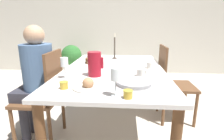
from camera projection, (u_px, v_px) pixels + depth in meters
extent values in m
plane|color=beige|center=(114.00, 131.00, 2.01)|extent=(20.00, 20.00, 0.00)
cube|color=beige|center=(121.00, 20.00, 4.21)|extent=(10.00, 0.06, 2.60)
cube|color=silver|center=(114.00, 70.00, 1.82)|extent=(1.02, 1.64, 0.03)
cylinder|color=brown|center=(88.00, 80.00, 2.68)|extent=(0.07, 0.07, 0.72)
cylinder|color=brown|center=(147.00, 82.00, 2.62)|extent=(0.07, 0.07, 0.72)
cylinder|color=brown|center=(13.00, 129.00, 1.69)|extent=(0.04, 0.04, 0.43)
cylinder|color=brown|center=(33.00, 111.00, 2.04)|extent=(0.04, 0.04, 0.43)
cylinder|color=brown|center=(50.00, 131.00, 1.66)|extent=(0.04, 0.04, 0.43)
cylinder|color=brown|center=(63.00, 112.00, 2.02)|extent=(0.04, 0.04, 0.43)
cube|color=brown|center=(38.00, 100.00, 1.79)|extent=(0.42, 0.42, 0.03)
cube|color=brown|center=(55.00, 76.00, 1.71)|extent=(0.03, 0.39, 0.49)
cylinder|color=brown|center=(185.00, 98.00, 2.40)|extent=(0.04, 0.04, 0.43)
cylinder|color=brown|center=(196.00, 110.00, 2.05)|extent=(0.04, 0.04, 0.43)
cylinder|color=brown|center=(158.00, 97.00, 2.43)|extent=(0.04, 0.04, 0.43)
cylinder|color=brown|center=(164.00, 109.00, 2.07)|extent=(0.04, 0.04, 0.43)
cube|color=brown|center=(177.00, 86.00, 2.18)|extent=(0.42, 0.42, 0.03)
cube|color=brown|center=(162.00, 66.00, 2.13)|extent=(0.03, 0.39, 0.49)
cylinder|color=#33333D|center=(24.00, 120.00, 1.81)|extent=(0.09, 0.09, 0.46)
cylinder|color=#33333D|center=(32.00, 113.00, 1.96)|extent=(0.09, 0.09, 0.46)
cube|color=#33333D|center=(32.00, 93.00, 1.81)|extent=(0.30, 0.34, 0.11)
cylinder|color=#4C6B93|center=(38.00, 67.00, 1.73)|extent=(0.30, 0.30, 0.46)
sphere|color=tan|center=(34.00, 35.00, 1.65)|extent=(0.19, 0.19, 0.19)
cylinder|color=tan|center=(37.00, 52.00, 1.92)|extent=(0.25, 0.06, 0.20)
cylinder|color=#A31423|center=(95.00, 64.00, 1.54)|extent=(0.12, 0.12, 0.22)
cube|color=#A31423|center=(102.00, 63.00, 1.53)|extent=(0.02, 0.02, 0.10)
cone|color=#A31423|center=(89.00, 54.00, 1.52)|extent=(0.04, 0.04, 0.04)
cylinder|color=white|center=(65.00, 78.00, 1.49)|extent=(0.06, 0.06, 0.00)
cylinder|color=white|center=(65.00, 72.00, 1.48)|extent=(0.01, 0.01, 0.10)
cylinder|color=white|center=(64.00, 62.00, 1.46)|extent=(0.06, 0.06, 0.08)
cylinder|color=white|center=(115.00, 96.00, 1.12)|extent=(0.06, 0.06, 0.00)
cylinder|color=white|center=(115.00, 88.00, 1.11)|extent=(0.01, 0.01, 0.10)
cylinder|color=white|center=(116.00, 74.00, 1.08)|extent=(0.06, 0.06, 0.08)
cylinder|color=red|center=(115.00, 77.00, 1.09)|extent=(0.05, 0.05, 0.04)
cylinder|color=silver|center=(141.00, 76.00, 1.54)|extent=(0.12, 0.12, 0.01)
cylinder|color=silver|center=(141.00, 73.00, 1.53)|extent=(0.07, 0.07, 0.06)
cube|color=silver|center=(146.00, 72.00, 1.52)|extent=(0.01, 0.01, 0.03)
cylinder|color=silver|center=(150.00, 69.00, 1.81)|extent=(0.12, 0.12, 0.01)
cylinder|color=silver|center=(150.00, 65.00, 1.80)|extent=(0.07, 0.07, 0.06)
cube|color=silver|center=(154.00, 65.00, 1.80)|extent=(0.01, 0.01, 0.03)
cylinder|color=#9E9EA3|center=(134.00, 84.00, 1.33)|extent=(0.26, 0.26, 0.02)
cylinder|color=#9E9EA3|center=(134.00, 82.00, 1.33)|extent=(0.27, 0.27, 0.01)
cylinder|color=silver|center=(88.00, 87.00, 1.26)|extent=(0.22, 0.22, 0.01)
sphere|color=tan|center=(88.00, 83.00, 1.25)|extent=(0.08, 0.08, 0.08)
cylinder|color=gold|center=(64.00, 85.00, 1.25)|extent=(0.06, 0.06, 0.05)
cylinder|color=gold|center=(64.00, 82.00, 1.24)|extent=(0.06, 0.06, 0.01)
cylinder|color=gold|center=(128.00, 94.00, 1.09)|extent=(0.06, 0.06, 0.05)
cylinder|color=gold|center=(128.00, 91.00, 1.08)|extent=(0.06, 0.06, 0.01)
cylinder|color=brown|center=(94.00, 60.00, 2.08)|extent=(0.21, 0.21, 0.06)
sphere|color=red|center=(98.00, 56.00, 2.07)|extent=(0.07, 0.07, 0.07)
sphere|color=gold|center=(94.00, 56.00, 2.12)|extent=(0.07, 0.07, 0.07)
sphere|color=red|center=(92.00, 57.00, 2.03)|extent=(0.07, 0.07, 0.07)
cylinder|color=#4C4238|center=(115.00, 58.00, 2.34)|extent=(0.06, 0.06, 0.01)
cylinder|color=#4C4238|center=(115.00, 48.00, 2.31)|extent=(0.02, 0.02, 0.27)
cylinder|color=beige|center=(115.00, 35.00, 2.27)|extent=(0.02, 0.02, 0.05)
cylinder|color=beige|center=(73.00, 74.00, 4.07)|extent=(0.31, 0.31, 0.15)
cylinder|color=brown|center=(72.00, 67.00, 4.03)|extent=(0.04, 0.04, 0.18)
sphere|color=#2D6B2D|center=(72.00, 55.00, 3.95)|extent=(0.45, 0.45, 0.45)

